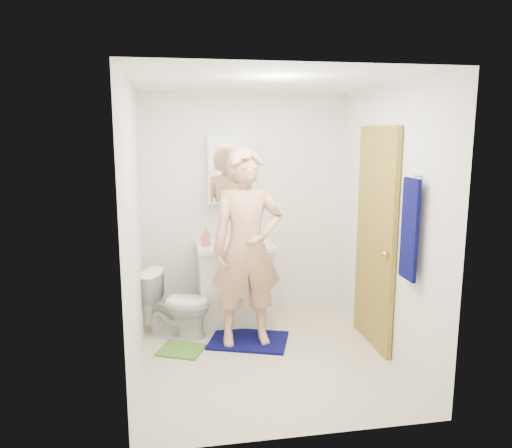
{
  "coord_description": "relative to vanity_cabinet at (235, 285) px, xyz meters",
  "views": [
    {
      "loc": [
        -0.81,
        -4.11,
        2.01
      ],
      "look_at": [
        -0.04,
        0.25,
        1.18
      ],
      "focal_mm": 35.0,
      "sensor_mm": 36.0,
      "label": 1
    }
  ],
  "objects": [
    {
      "name": "floor",
      "position": [
        0.15,
        -0.91,
        -0.41
      ],
      "size": [
        2.2,
        2.4,
        0.02
      ],
      "primitive_type": "cube",
      "color": "beige",
      "rests_on": "ground"
    },
    {
      "name": "ceiling",
      "position": [
        0.15,
        -0.91,
        2.01
      ],
      "size": [
        2.2,
        2.4,
        0.02
      ],
      "primitive_type": "cube",
      "color": "white",
      "rests_on": "ground"
    },
    {
      "name": "wall_back",
      "position": [
        0.15,
        0.3,
        0.8
      ],
      "size": [
        2.2,
        0.02,
        2.4
      ],
      "primitive_type": "cube",
      "color": "silver",
      "rests_on": "ground"
    },
    {
      "name": "wall_front",
      "position": [
        0.15,
        -2.12,
        0.8
      ],
      "size": [
        2.2,
        0.02,
        2.4
      ],
      "primitive_type": "cube",
      "color": "silver",
      "rests_on": "ground"
    },
    {
      "name": "wall_left",
      "position": [
        -0.96,
        -0.91,
        0.8
      ],
      "size": [
        0.02,
        2.4,
        2.4
      ],
      "primitive_type": "cube",
      "color": "silver",
      "rests_on": "ground"
    },
    {
      "name": "wall_right",
      "position": [
        1.26,
        -0.91,
        0.8
      ],
      "size": [
        0.02,
        2.4,
        2.4
      ],
      "primitive_type": "cube",
      "color": "silver",
      "rests_on": "ground"
    },
    {
      "name": "vanity_cabinet",
      "position": [
        0.0,
        0.0,
        0.0
      ],
      "size": [
        0.75,
        0.55,
        0.8
      ],
      "primitive_type": "cube",
      "color": "white",
      "rests_on": "floor"
    },
    {
      "name": "countertop",
      "position": [
        0.0,
        0.0,
        0.43
      ],
      "size": [
        0.79,
        0.59,
        0.05
      ],
      "primitive_type": "cube",
      "color": "white",
      "rests_on": "vanity_cabinet"
    },
    {
      "name": "sink_basin",
      "position": [
        0.0,
        0.0,
        0.44
      ],
      "size": [
        0.4,
        0.4,
        0.03
      ],
      "primitive_type": "cylinder",
      "color": "white",
      "rests_on": "countertop"
    },
    {
      "name": "faucet",
      "position": [
        0.0,
        0.18,
        0.51
      ],
      "size": [
        0.03,
        0.03,
        0.12
      ],
      "primitive_type": "cylinder",
      "color": "silver",
      "rests_on": "countertop"
    },
    {
      "name": "medicine_cabinet",
      "position": [
        0.0,
        0.22,
        1.2
      ],
      "size": [
        0.5,
        0.12,
        0.7
      ],
      "primitive_type": "cube",
      "color": "white",
      "rests_on": "wall_back"
    },
    {
      "name": "mirror_panel",
      "position": [
        0.0,
        0.16,
        1.2
      ],
      "size": [
        0.46,
        0.01,
        0.66
      ],
      "primitive_type": "cube",
      "color": "white",
      "rests_on": "wall_back"
    },
    {
      "name": "door",
      "position": [
        1.22,
        -0.76,
        0.62
      ],
      "size": [
        0.05,
        0.8,
        2.05
      ],
      "primitive_type": "cube",
      "color": "#A28A2C",
      "rests_on": "ground"
    },
    {
      "name": "door_knob",
      "position": [
        1.18,
        -1.08,
        0.55
      ],
      "size": [
        0.07,
        0.07,
        0.07
      ],
      "primitive_type": "sphere",
      "color": "gold",
      "rests_on": "door"
    },
    {
      "name": "towel",
      "position": [
        1.18,
        -1.48,
        0.85
      ],
      "size": [
        0.03,
        0.24,
        0.8
      ],
      "primitive_type": "cube",
      "color": "#070944",
      "rests_on": "wall_right"
    },
    {
      "name": "towel_hook",
      "position": [
        1.22,
        -1.48,
        1.27
      ],
      "size": [
        0.06,
        0.02,
        0.02
      ],
      "primitive_type": "cylinder",
      "rotation": [
        0.0,
        1.57,
        0.0
      ],
      "color": "silver",
      "rests_on": "wall_right"
    },
    {
      "name": "toilet",
      "position": [
        -0.61,
        -0.29,
        -0.07
      ],
      "size": [
        0.73,
        0.56,
        0.66
      ],
      "primitive_type": "imported",
      "rotation": [
        0.0,
        0.0,
        1.23
      ],
      "color": "white",
      "rests_on": "floor"
    },
    {
      "name": "bath_mat",
      "position": [
        0.06,
        -0.55,
        -0.39
      ],
      "size": [
        0.86,
        0.73,
        0.02
      ],
      "primitive_type": "cube",
      "rotation": [
        0.0,
        0.0,
        -0.33
      ],
      "color": "#070944",
      "rests_on": "floor"
    },
    {
      "name": "green_rug",
      "position": [
        -0.59,
        -0.65,
        -0.39
      ],
      "size": [
        0.49,
        0.46,
        0.02
      ],
      "primitive_type": "cube",
      "rotation": [
        0.0,
        0.0,
        -0.42
      ],
      "color": "#4E892D",
      "rests_on": "floor"
    },
    {
      "name": "soap_dispenser",
      "position": [
        -0.3,
        -0.05,
        0.54
      ],
      "size": [
        0.11,
        0.11,
        0.18
      ],
      "primitive_type": "imported",
      "rotation": [
        0.0,
        0.0,
        -0.33
      ],
      "color": "tan",
      "rests_on": "countertop"
    },
    {
      "name": "toothbrush_cup",
      "position": [
        0.16,
        0.06,
        0.5
      ],
      "size": [
        0.13,
        0.13,
        0.11
      ],
      "primitive_type": "imported",
      "rotation": [
        0.0,
        0.0,
        0.01
      ],
      "color": "#8A479C",
      "rests_on": "countertop"
    },
    {
      "name": "man",
      "position": [
        0.04,
        -0.59,
        0.54
      ],
      "size": [
        0.68,
        0.46,
        1.83
      ],
      "primitive_type": "imported",
      "rotation": [
        0.0,
        0.0,
        0.04
      ],
      "color": "tan",
      "rests_on": "bath_mat"
    }
  ]
}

